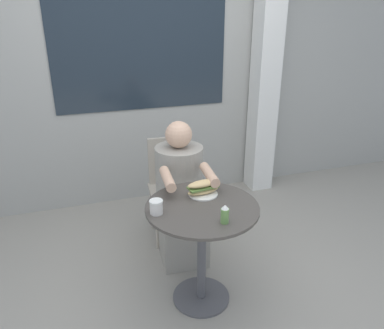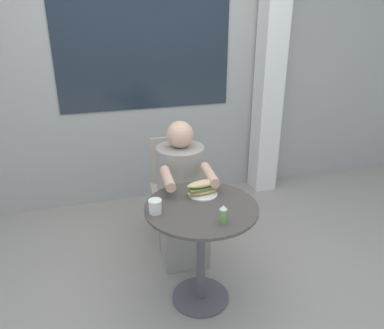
{
  "view_description": "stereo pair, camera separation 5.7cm",
  "coord_description": "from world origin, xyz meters",
  "px_view_note": "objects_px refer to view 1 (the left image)",
  "views": [
    {
      "loc": [
        -0.7,
        -1.95,
        1.9
      ],
      "look_at": [
        0.0,
        0.21,
        0.94
      ],
      "focal_mm": 35.0,
      "sensor_mm": 36.0,
      "label": 1
    },
    {
      "loc": [
        -0.64,
        -1.96,
        1.9
      ],
      "look_at": [
        0.0,
        0.21,
        0.94
      ],
      "focal_mm": 35.0,
      "sensor_mm": 36.0,
      "label": 2
    }
  ],
  "objects_px": {
    "cafe_table": "(202,232)",
    "condiment_bottle": "(225,214)",
    "seated_diner": "(181,201)",
    "drink_cup": "(156,207)",
    "diner_chair": "(170,178)",
    "sandwich_on_plate": "(203,188)"
  },
  "relations": [
    {
      "from": "cafe_table",
      "to": "condiment_bottle",
      "type": "height_order",
      "value": "condiment_bottle"
    },
    {
      "from": "seated_diner",
      "to": "condiment_bottle",
      "type": "bearing_deg",
      "value": 97.51
    },
    {
      "from": "drink_cup",
      "to": "diner_chair",
      "type": "bearing_deg",
      "value": 70.39
    },
    {
      "from": "drink_cup",
      "to": "condiment_bottle",
      "type": "xyz_separation_m",
      "value": [
        0.35,
        -0.22,
        0.01
      ]
    },
    {
      "from": "sandwich_on_plate",
      "to": "condiment_bottle",
      "type": "distance_m",
      "value": 0.37
    },
    {
      "from": "cafe_table",
      "to": "sandwich_on_plate",
      "type": "bearing_deg",
      "value": 68.56
    },
    {
      "from": "diner_chair",
      "to": "drink_cup",
      "type": "xyz_separation_m",
      "value": [
        -0.32,
        -0.91,
        0.26
      ]
    },
    {
      "from": "cafe_table",
      "to": "condiment_bottle",
      "type": "relative_size",
      "value": 6.29
    },
    {
      "from": "seated_diner",
      "to": "condiment_bottle",
      "type": "distance_m",
      "value": 0.84
    },
    {
      "from": "cafe_table",
      "to": "seated_diner",
      "type": "xyz_separation_m",
      "value": [
        0.02,
        0.56,
        -0.06
      ]
    },
    {
      "from": "sandwich_on_plate",
      "to": "drink_cup",
      "type": "xyz_separation_m",
      "value": [
        -0.35,
        -0.15,
        -0.0
      ]
    },
    {
      "from": "cafe_table",
      "to": "condiment_bottle",
      "type": "xyz_separation_m",
      "value": [
        0.06,
        -0.23,
        0.25
      ]
    },
    {
      "from": "diner_chair",
      "to": "condiment_bottle",
      "type": "bearing_deg",
      "value": 96.07
    },
    {
      "from": "diner_chair",
      "to": "drink_cup",
      "type": "height_order",
      "value": "diner_chair"
    },
    {
      "from": "sandwich_on_plate",
      "to": "condiment_bottle",
      "type": "height_order",
      "value": "condiment_bottle"
    },
    {
      "from": "cafe_table",
      "to": "diner_chair",
      "type": "distance_m",
      "value": 0.91
    },
    {
      "from": "diner_chair",
      "to": "sandwich_on_plate",
      "type": "height_order",
      "value": "diner_chair"
    },
    {
      "from": "sandwich_on_plate",
      "to": "drink_cup",
      "type": "relative_size",
      "value": 2.63
    },
    {
      "from": "diner_chair",
      "to": "condiment_bottle",
      "type": "distance_m",
      "value": 1.17
    },
    {
      "from": "diner_chair",
      "to": "seated_diner",
      "type": "distance_m",
      "value": 0.35
    },
    {
      "from": "condiment_bottle",
      "to": "cafe_table",
      "type": "bearing_deg",
      "value": 104.4
    },
    {
      "from": "seated_diner",
      "to": "sandwich_on_plate",
      "type": "height_order",
      "value": "seated_diner"
    }
  ]
}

